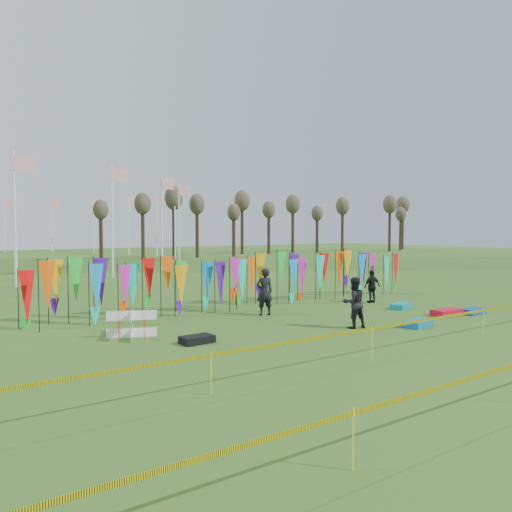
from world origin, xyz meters
TOP-DOWN VIEW (x-y plane):
  - ground at (0.00, 0.00)m, footprint 160.00×160.00m
  - banner_row at (0.28, 6.89)m, footprint 18.64×0.64m
  - caution_tape_near at (-0.22, -2.40)m, footprint 26.00×0.02m
  - tree_line at (32.00, 44.00)m, footprint 53.92×1.92m
  - box_kite at (-6.26, 3.72)m, footprint 0.78×0.78m
  - person_left at (-0.41, 4.72)m, footprint 0.79×0.66m
  - person_mid at (0.59, 0.87)m, footprint 0.96×0.72m
  - person_right at (5.67, 4.61)m, footprint 0.95×0.62m
  - kite_bag_turquoise at (2.61, -0.26)m, footprint 1.26×0.79m
  - kite_bag_blue at (6.67, 0.19)m, footprint 1.11×0.63m
  - kite_bag_red at (5.49, 0.53)m, footprint 1.38×0.70m
  - kite_bag_black at (-4.93, 1.91)m, footprint 1.01×0.62m
  - kite_bag_teal at (5.41, 2.73)m, footprint 1.29×0.90m

SIDE VIEW (x-z plane):
  - ground at x=0.00m, z-range 0.00..0.00m
  - kite_bag_blue at x=6.67m, z-range 0.00..0.22m
  - kite_bag_teal at x=5.41m, z-range 0.00..0.23m
  - kite_bag_black at x=-4.93m, z-range 0.00..0.23m
  - kite_bag_turquoise at x=2.61m, z-range 0.00..0.23m
  - kite_bag_red at x=5.49m, z-range 0.00..0.25m
  - box_kite at x=-6.26m, z-range 0.00..0.87m
  - person_right at x=5.67m, z-range 0.00..1.53m
  - caution_tape_near at x=-0.22m, z-range 0.33..1.23m
  - person_mid at x=0.59m, z-range 0.00..1.76m
  - person_left at x=-0.41m, z-range 0.00..1.87m
  - banner_row at x=0.28m, z-range 0.23..2.45m
  - tree_line at x=32.00m, z-range 2.25..10.09m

